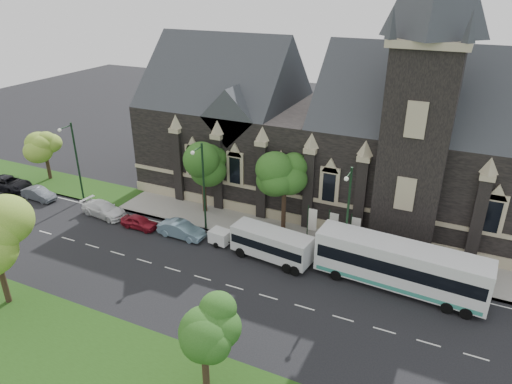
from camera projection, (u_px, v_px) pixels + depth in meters
The scene contains 21 objects.
ground at pixel (203, 278), 38.66m from camera, with size 160.00×160.00×0.00m, color black.
sidewalk at pixel (252, 227), 46.45m from camera, with size 80.00×5.00×0.15m, color gray.
museum at pixel (333, 131), 48.72m from camera, with size 40.00×17.70×29.90m.
tree_park_east at pixel (207, 324), 26.68m from camera, with size 3.40×3.40×6.28m.
tree_walk_right at pixel (288, 175), 43.80m from camera, with size 4.08×4.08×7.80m.
tree_walk_left at pixel (205, 162), 47.30m from camera, with size 3.91×3.91×7.64m.
tree_walk_far at pixel (46, 144), 55.81m from camera, with size 3.40×3.40×6.28m.
street_lamp_near at pixel (347, 212), 38.51m from camera, with size 0.36×1.88×9.00m.
street_lamp_mid at pixel (202, 183), 43.90m from camera, with size 0.36×1.88×9.00m.
street_lamp_far at pixel (75, 158), 50.06m from camera, with size 0.36×1.88×9.00m.
banner_flag_left at pixel (311, 222), 42.65m from camera, with size 0.90×0.10×4.00m.
banner_flag_center at pixel (332, 226), 41.88m from camera, with size 0.90×0.10×4.00m.
banner_flag_right at pixel (354, 231), 41.11m from camera, with size 0.90×0.10×4.00m.
tour_coach at pixel (400, 265), 36.60m from camera, with size 13.51×3.77×3.90m.
shuttle_bus at pixel (272, 243), 40.58m from camera, with size 7.49×3.29×2.81m.
box_trailer at pixel (220, 237), 43.23m from camera, with size 2.78×1.64×1.45m.
sedan at pixel (181, 230), 44.53m from camera, with size 1.64×4.71×1.55m, color #799AAF.
car_far_red at pixel (139, 222), 46.17m from camera, with size 1.55×3.85×1.31m, color maroon.
car_far_white at pixel (104, 209), 48.52m from camera, with size 2.12×5.22×1.51m, color white.
car_far_black at pixel (10, 183), 54.68m from camera, with size 2.55×5.54×1.54m, color black.
car_far_grey at pixel (39, 194), 52.13m from camera, with size 1.49×4.26×1.40m, color #494E55.
Camera 1 is at (17.65, -27.19, 22.71)m, focal length 32.52 mm.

